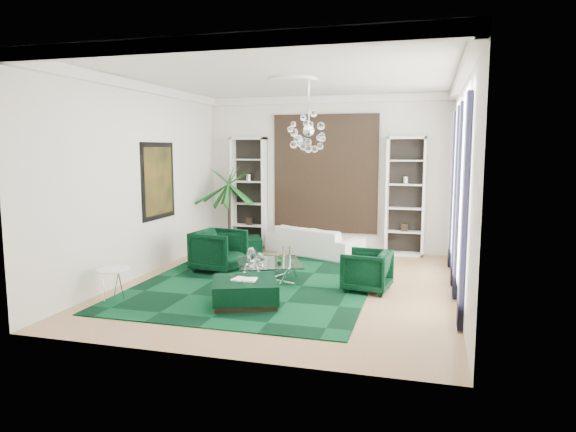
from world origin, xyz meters
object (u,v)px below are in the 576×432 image
(armchair_left, at_px, (219,251))
(armchair_right, at_px, (367,271))
(sofa, at_px, (314,241))
(ottoman_side, at_px, (242,246))
(coffee_table, at_px, (269,272))
(palm, at_px, (229,196))
(side_table, at_px, (114,285))
(ottoman_front, at_px, (245,292))

(armchair_left, xyz_separation_m, armchair_right, (3.12, -0.69, -0.06))
(sofa, distance_m, ottoman_side, 1.73)
(sofa, relative_size, armchair_left, 2.46)
(armchair_left, xyz_separation_m, coffee_table, (1.28, -0.62, -0.23))
(palm, bearing_deg, side_table, -93.18)
(sofa, height_order, armchair_left, armchair_left)
(coffee_table, height_order, ottoman_side, coffee_table)
(ottoman_side, bearing_deg, palm, 140.10)
(ottoman_front, bearing_deg, side_table, -170.83)
(armchair_left, distance_m, side_table, 2.54)
(sofa, relative_size, ottoman_front, 2.26)
(armchair_left, xyz_separation_m, side_table, (-0.89, -2.37, -0.17))
(armchair_left, relative_size, palm, 0.35)
(armchair_right, relative_size, palm, 0.30)
(armchair_left, bearing_deg, palm, 23.48)
(armchair_left, bearing_deg, side_table, 166.70)
(side_table, bearing_deg, armchair_right, 22.76)
(ottoman_side, distance_m, palm, 1.31)
(armchair_right, relative_size, ottoman_side, 0.92)
(armchair_left, xyz_separation_m, palm, (-0.64, 2.18, 0.91))
(ottoman_front, bearing_deg, coffee_table, 91.23)
(sofa, distance_m, coffee_table, 2.74)
(armchair_right, distance_m, ottoman_front, 2.25)
(palm, bearing_deg, coffee_table, -55.60)
(side_table, distance_m, palm, 4.69)
(coffee_table, relative_size, ottoman_front, 1.12)
(armchair_right, height_order, side_table, armchair_right)
(ottoman_side, relative_size, palm, 0.33)
(armchair_right, xyz_separation_m, ottoman_side, (-3.27, 2.46, -0.17))
(sofa, distance_m, palm, 2.40)
(palm, bearing_deg, armchair_left, -73.74)
(sofa, distance_m, armchair_right, 3.21)
(armchair_left, distance_m, armchair_right, 3.20)
(ottoman_side, bearing_deg, coffee_table, -59.18)
(sofa, height_order, ottoman_front, sofa)
(coffee_table, xyz_separation_m, ottoman_front, (0.03, -1.40, 0.01))
(coffee_table, height_order, palm, palm)
(ottoman_side, distance_m, side_table, 4.21)
(sofa, height_order, armchair_right, armchair_right)
(sofa, height_order, palm, palm)
(coffee_table, relative_size, palm, 0.43)
(ottoman_side, bearing_deg, side_table, -100.21)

